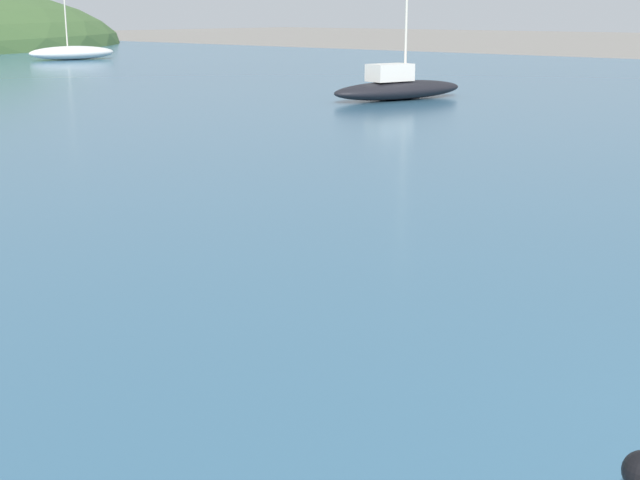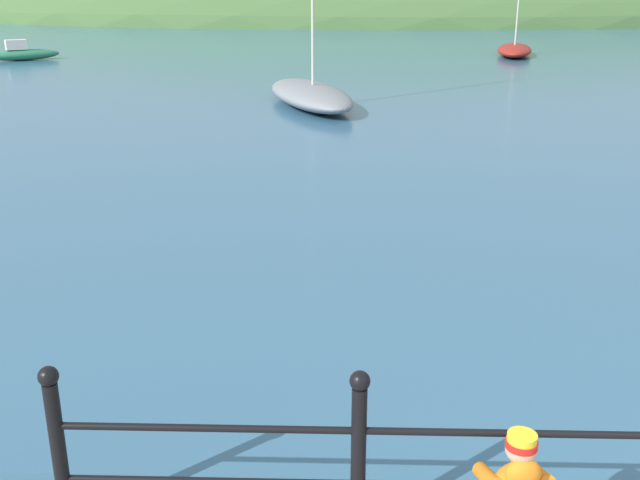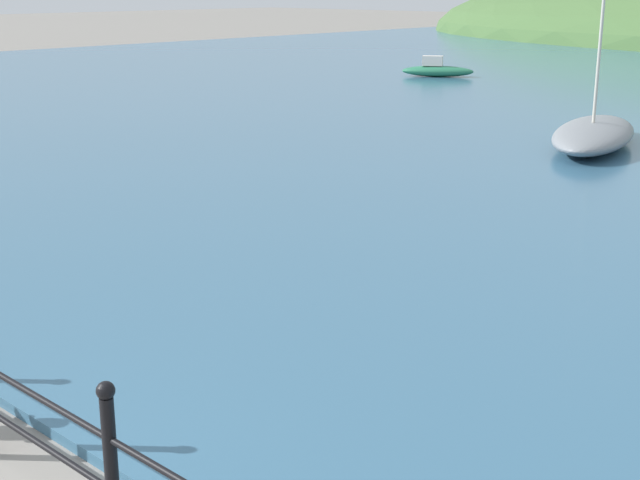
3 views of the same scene
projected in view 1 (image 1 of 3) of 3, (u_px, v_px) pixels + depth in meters
boat_mid_harbor at (398, 87)px, 24.13m from camera, size 4.46×2.15×5.24m
boat_nearest_quay at (72, 53)px, 44.01m from camera, size 4.52×2.49×5.37m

